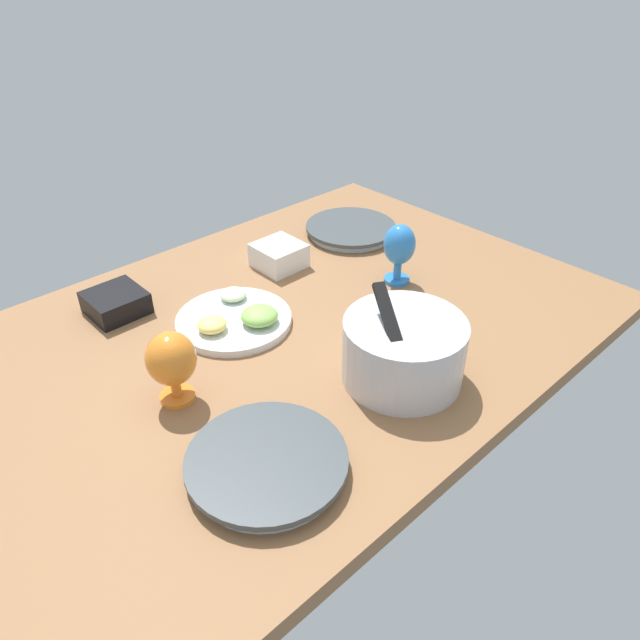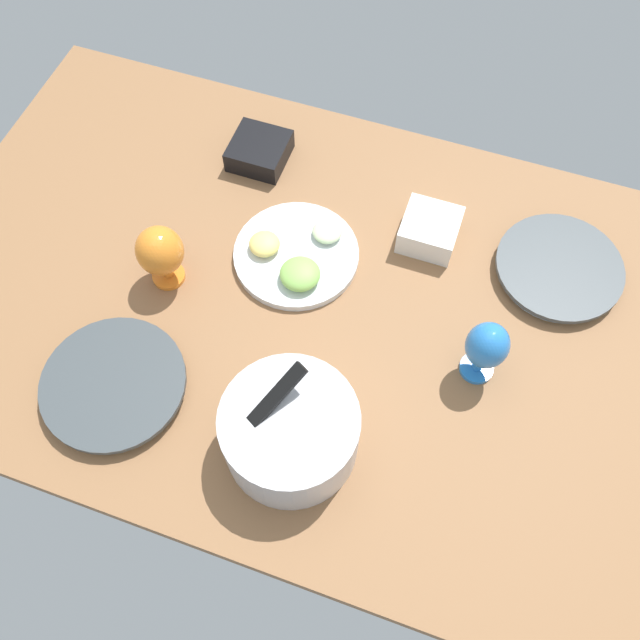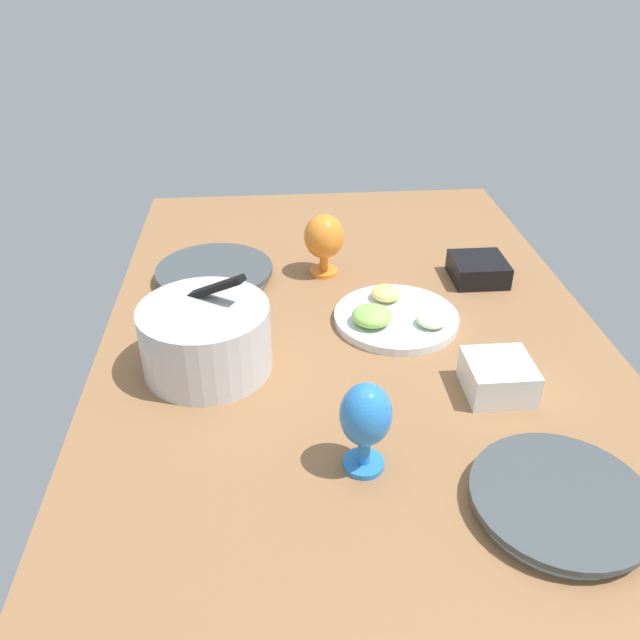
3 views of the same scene
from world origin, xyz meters
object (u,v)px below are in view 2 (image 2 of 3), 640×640
at_px(dinner_plate_left, 559,269).
at_px(mixing_bowl, 290,431).
at_px(dinner_plate_right, 114,385).
at_px(hurricane_glass_blue, 486,347).
at_px(square_bowl_white, 430,229).
at_px(hurricane_glass_orange, 160,252).
at_px(square_bowl_black, 259,150).
at_px(fruit_platter, 296,255).

relative_size(dinner_plate_left, mixing_bowl, 1.08).
distance_m(dinner_plate_right, hurricane_glass_blue, 0.70).
xyz_separation_m(hurricane_glass_blue, square_bowl_white, (0.17, -0.27, -0.06)).
height_order(dinner_plate_left, hurricane_glass_orange, hurricane_glass_orange).
height_order(dinner_plate_right, mixing_bowl, mixing_bowl).
xyz_separation_m(dinner_plate_left, hurricane_glass_blue, (0.11, 0.27, 0.08)).
relative_size(mixing_bowl, square_bowl_black, 1.96).
xyz_separation_m(dinner_plate_left, dinner_plate_right, (0.75, 0.54, 0.00)).
distance_m(mixing_bowl, hurricane_glass_orange, 0.45).
height_order(mixing_bowl, square_bowl_white, mixing_bowl).
relative_size(dinner_plate_right, square_bowl_black, 2.21).
relative_size(fruit_platter, square_bowl_white, 2.26).
distance_m(dinner_plate_right, square_bowl_black, 0.63).
bearing_deg(dinner_plate_left, hurricane_glass_orange, 19.99).
relative_size(dinner_plate_left, dinner_plate_right, 0.96).
relative_size(mixing_bowl, fruit_platter, 0.92).
distance_m(square_bowl_white, square_bowl_black, 0.43).
relative_size(hurricane_glass_blue, square_bowl_black, 1.26).
bearing_deg(dinner_plate_left, square_bowl_black, -6.86).
bearing_deg(square_bowl_white, dinner_plate_left, -178.92).
height_order(dinner_plate_right, hurricane_glass_orange, hurricane_glass_orange).
distance_m(mixing_bowl, square_bowl_white, 0.54).
relative_size(dinner_plate_right, hurricane_glass_orange, 1.82).
xyz_separation_m(mixing_bowl, hurricane_glass_orange, (0.37, -0.25, 0.02)).
height_order(dinner_plate_left, hurricane_glass_blue, hurricane_glass_blue).
height_order(dinner_plate_left, fruit_platter, fruit_platter).
relative_size(fruit_platter, square_bowl_black, 2.13).
relative_size(mixing_bowl, square_bowl_white, 2.08).
bearing_deg(mixing_bowl, hurricane_glass_orange, -34.67).
xyz_separation_m(dinner_plate_right, square_bowl_black, (-0.05, -0.63, 0.01)).
bearing_deg(square_bowl_white, hurricane_glass_blue, 122.22).
xyz_separation_m(dinner_plate_right, hurricane_glass_orange, (0.01, -0.26, 0.08)).
height_order(mixing_bowl, hurricane_glass_blue, mixing_bowl).
relative_size(hurricane_glass_orange, hurricane_glass_blue, 0.96).
bearing_deg(square_bowl_white, hurricane_glass_orange, 29.32).
bearing_deg(square_bowl_white, square_bowl_black, -11.94).
bearing_deg(square_bowl_white, dinner_plate_right, 48.45).
distance_m(hurricane_glass_orange, hurricane_glass_blue, 0.66).
height_order(hurricane_glass_orange, square_bowl_white, hurricane_glass_orange).
relative_size(dinner_plate_left, hurricane_glass_orange, 1.74).
distance_m(dinner_plate_left, hurricane_glass_blue, 0.31).
xyz_separation_m(dinner_plate_right, square_bowl_white, (-0.47, -0.54, 0.02)).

